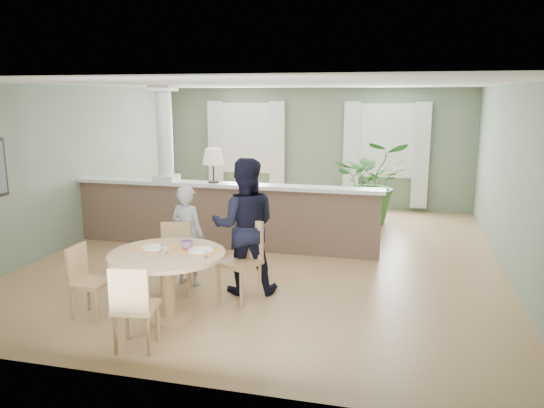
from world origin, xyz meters
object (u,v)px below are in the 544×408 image
(dining_table, at_px, (168,266))
(chair_far_man, at_px, (243,256))
(chair_side, at_px, (86,278))
(child_person, at_px, (188,235))
(houseplant, at_px, (372,182))
(chair_near, at_px, (133,304))
(man_person, at_px, (245,226))
(sofa, at_px, (291,211))
(chair_far_boy, at_px, (176,254))

(dining_table, height_order, chair_far_man, chair_far_man)
(chair_side, height_order, child_person, child_person)
(houseplant, height_order, chair_near, houseplant)
(houseplant, bearing_deg, chair_side, -117.51)
(chair_side, xyz_separation_m, man_person, (1.55, 1.22, 0.42))
(chair_side, bearing_deg, chair_far_man, -56.50)
(houseplant, xyz_separation_m, man_person, (-1.35, -4.34, 0.05))
(dining_table, relative_size, child_person, 0.96)
(chair_far_man, xyz_separation_m, chair_side, (-1.59, -1.00, -0.08))
(chair_side, height_order, man_person, man_person)
(chair_far_man, height_order, man_person, man_person)
(chair_near, xyz_separation_m, child_person, (-0.24, 1.95, 0.19))
(sofa, xyz_separation_m, chair_far_man, (0.10, -3.34, 0.14))
(dining_table, bearing_deg, man_person, 61.13)
(chair_side, bearing_deg, dining_table, -79.01)
(dining_table, height_order, chair_far_boy, chair_far_boy)
(chair_side, bearing_deg, sofa, -17.50)
(chair_far_man, bearing_deg, houseplant, 96.23)
(man_person, bearing_deg, houseplant, -121.80)
(man_person, bearing_deg, dining_table, 46.57)
(houseplant, height_order, chair_far_man, houseplant)
(sofa, distance_m, dining_table, 4.21)
(chair_near, xyz_separation_m, chair_side, (-0.96, 0.65, -0.03))
(dining_table, bearing_deg, houseplant, 70.32)
(chair_far_man, bearing_deg, chair_near, -88.77)
(man_person, bearing_deg, chair_near, 58.08)
(child_person, distance_m, man_person, 0.85)
(chair_far_man, distance_m, child_person, 0.93)
(chair_far_man, xyz_separation_m, chair_near, (-0.63, -1.65, -0.05))
(sofa, bearing_deg, child_person, -104.94)
(sofa, xyz_separation_m, dining_table, (-0.53, -4.17, 0.23))
(chair_far_man, xyz_separation_m, man_person, (-0.04, 0.22, 0.33))
(chair_far_man, bearing_deg, chair_far_boy, -160.00)
(chair_far_boy, bearing_deg, chair_side, -141.86)
(chair_far_boy, height_order, chair_near, chair_near)
(child_person, xyz_separation_m, man_person, (0.83, -0.07, 0.20))
(houseplant, relative_size, chair_near, 1.83)
(chair_far_boy, bearing_deg, chair_far_man, -21.30)
(chair_far_boy, xyz_separation_m, chair_near, (0.30, -1.68, 0.00))
(houseplant, bearing_deg, child_person, -117.01)
(chair_far_boy, bearing_deg, dining_table, -89.96)
(chair_far_boy, distance_m, child_person, 0.33)
(dining_table, bearing_deg, chair_far_man, 53.01)
(sofa, relative_size, dining_table, 2.12)
(chair_side, bearing_deg, houseplant, -26.03)
(chair_side, relative_size, man_person, 0.48)
(chair_far_boy, bearing_deg, houseplant, 44.60)
(sofa, bearing_deg, chair_side, -109.72)
(houseplant, relative_size, chair_side, 1.96)
(chair_near, bearing_deg, houseplant, -117.31)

